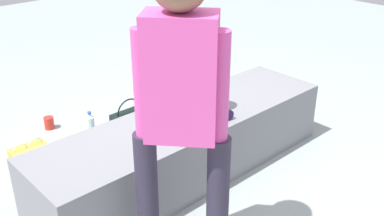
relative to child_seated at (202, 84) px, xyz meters
name	(u,v)px	position (x,y,z in m)	size (l,w,h in m)	color
ground_plane	(187,172)	(-0.11, 0.03, -0.66)	(12.00, 12.00, 0.00)	#93A09D
concrete_ledge	(187,145)	(-0.11, 0.03, -0.44)	(2.21, 0.59, 0.44)	gray
child_seated	(202,84)	(0.00, 0.00, 0.00)	(0.28, 0.32, 0.48)	#281B45
adult_standing	(181,98)	(-0.69, -0.58, 0.30)	(0.36, 0.38, 1.60)	#2C2739
cake_plate	(170,120)	(-0.25, 0.03, -0.19)	(0.22, 0.22, 0.07)	#4CA5D8
gift_bag	(31,164)	(-0.96, 0.67, -0.52)	(0.24, 0.13, 0.32)	gold
railing_post	(174,26)	(1.37, 1.89, -0.25)	(0.36, 0.36, 1.09)	black
water_bottle_near_gift	(91,126)	(-0.34, 0.92, -0.55)	(0.07, 0.07, 0.24)	silver
water_bottle_far_side	(146,102)	(0.26, 0.97, -0.55)	(0.07, 0.07, 0.24)	silver
party_cup_red	(49,123)	(-0.52, 1.30, -0.61)	(0.08, 0.08, 0.10)	red
handbag_black_leather	(130,121)	(-0.06, 0.78, -0.56)	(0.31, 0.12, 0.30)	black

